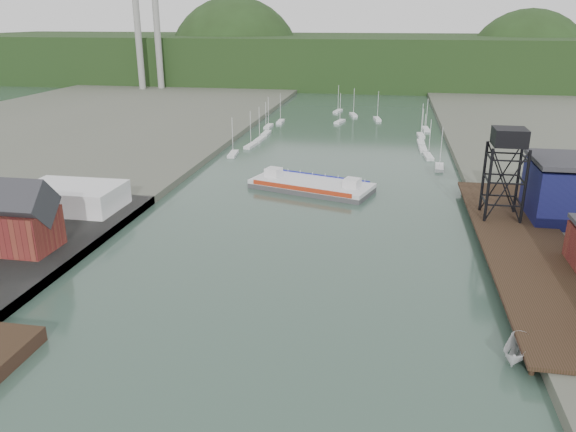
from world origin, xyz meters
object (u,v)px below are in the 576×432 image
(lift_tower, at_px, (509,143))
(motorboat, at_px, (517,351))
(harbor_building, at_px, (14,222))
(chain_ferry, at_px, (311,185))

(lift_tower, distance_m, motorboat, 46.22)
(harbor_building, distance_m, chain_ferry, 60.78)
(harbor_building, xyz_separation_m, lift_tower, (77.00, 28.00, 9.56))
(harbor_building, distance_m, lift_tower, 82.49)
(lift_tower, height_order, chain_ferry, lift_tower)
(chain_ferry, bearing_deg, motorboat, -45.27)
(harbor_building, bearing_deg, motorboat, -12.26)
(lift_tower, relative_size, motorboat, 2.50)
(motorboat, bearing_deg, chain_ferry, 139.24)
(chain_ferry, relative_size, motorboat, 4.44)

